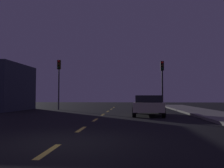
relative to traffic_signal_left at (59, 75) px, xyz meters
name	(u,v)px	position (x,y,z in m)	size (l,w,h in m)	color
ground_plane	(97,119)	(5.02, -9.24, -3.41)	(80.00, 80.00, 0.00)	black
lane_stripe_nearest	(49,151)	(5.02, -17.44, -3.40)	(0.16, 1.60, 0.01)	#EACC4C
lane_stripe_second	(81,129)	(5.02, -13.64, -3.40)	(0.16, 1.60, 0.01)	#EACC4C
lane_stripe_third	(95,120)	(5.02, -9.84, -3.40)	(0.16, 1.60, 0.01)	#EACC4C
lane_stripe_fourth	(103,115)	(5.02, -6.04, -3.40)	(0.16, 1.60, 0.01)	#EACC4C
lane_stripe_fifth	(108,111)	(5.02, -2.24, -3.40)	(0.16, 1.60, 0.01)	#EACC4C
lane_stripe_sixth	(111,109)	(5.02, 1.56, -3.40)	(0.16, 1.60, 0.01)	#EACC4C
lane_stripe_seventh	(114,107)	(5.02, 5.36, -3.40)	(0.16, 1.60, 0.01)	#EACC4C
traffic_signal_left	(59,75)	(0.00, 0.00, 0.00)	(0.32, 0.38, 4.85)	#4C4C51
traffic_signal_right	(162,76)	(9.98, 0.00, -0.14)	(0.32, 0.38, 4.64)	black
car_stopped_ahead	(148,105)	(8.17, -6.38, -2.69)	(2.24, 4.69, 1.36)	beige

